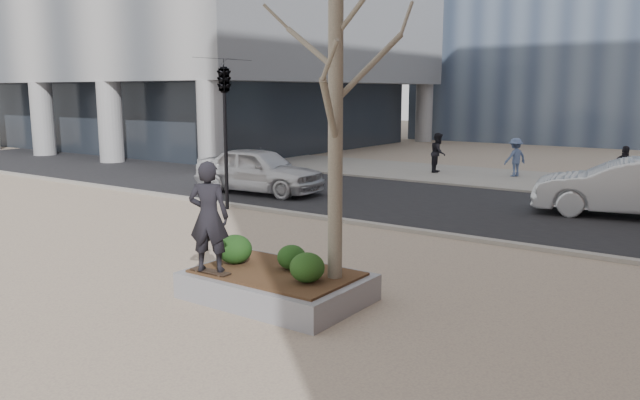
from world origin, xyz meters
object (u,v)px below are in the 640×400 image
Objects in this scene: skateboarder at (209,217)px; planter at (277,286)px; police_car at (259,170)px; skateboard at (210,273)px.

planter is at bearing -167.55° from skateboarder.
planter is 1.68m from skateboarder.
police_car is (-6.75, 9.13, -0.65)m from skateboarder.
planter is at bearing 37.09° from skateboard.
skateboard reaches higher than planter.
planter is 11.38m from police_car.
skateboard is 0.41× the size of skateboarder.
skateboard is 11.36m from police_car.
police_car is (-6.75, 9.13, 0.33)m from skateboard.
police_car is at bearing 132.19° from planter.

